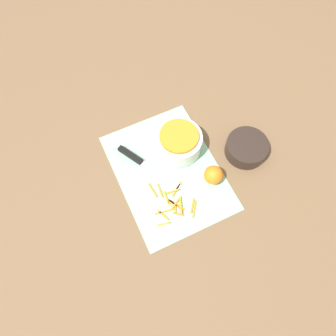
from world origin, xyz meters
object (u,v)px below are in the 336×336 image
Objects in this scene: knife at (138,160)px; bowl_dark at (246,148)px; bowl_speckled at (179,142)px; orange_left at (213,175)px.

bowl_dark is at bearing 41.65° from knife.
knife is (-0.01, -0.16, -0.04)m from bowl_speckled.
knife is (-0.13, -0.37, -0.02)m from bowl_dark.
bowl_dark is 0.39m from knife.
orange_left is at bearing -74.12° from bowl_dark.
bowl_speckled is 0.17m from orange_left.
bowl_dark is 0.17m from orange_left.
bowl_speckled is at bearing -118.66° from bowl_dark.
bowl_dark is (0.12, 0.22, -0.02)m from bowl_speckled.
bowl_dark is at bearing 61.34° from bowl_speckled.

